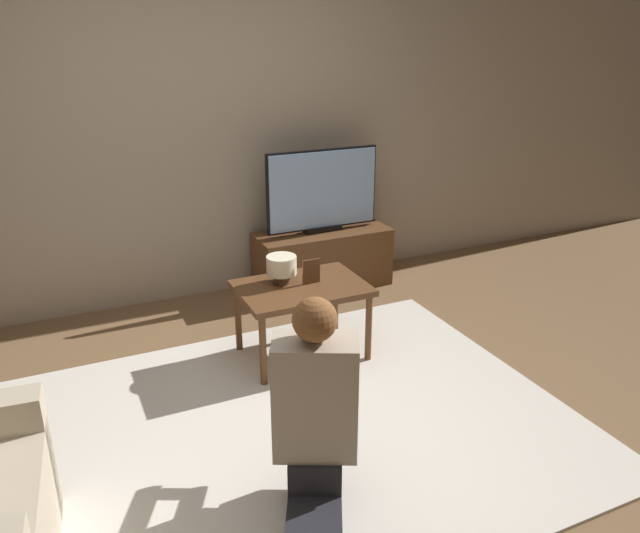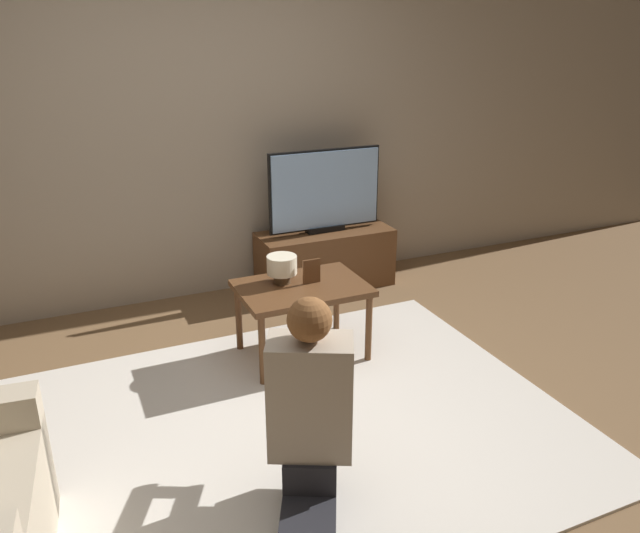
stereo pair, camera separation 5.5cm
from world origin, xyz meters
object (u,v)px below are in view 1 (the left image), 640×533
Objects in this scene: table_lamp at (282,267)px; tv at (322,191)px; coffee_table at (302,294)px; person_kneeling at (315,412)px.

tv is at bearing 52.32° from table_lamp.
tv is 1.18m from coffee_table.
person_kneeling is (-1.04, -2.17, -0.31)m from tv.
tv is 1.17× the size of coffee_table.
person_kneeling is at bearing -115.72° from tv.
person_kneeling is at bearing -105.86° from table_lamp.
tv is 1.13m from table_lamp.
coffee_table is (-0.59, -0.96, -0.35)m from tv.
table_lamp reaches higher than coffee_table.
person_kneeling is at bearing -110.82° from coffee_table.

